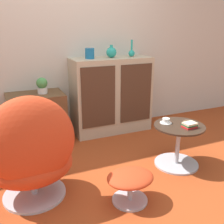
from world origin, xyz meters
name	(u,v)px	position (x,y,z in m)	size (l,w,h in m)	color
ground_plane	(107,185)	(0.00, 0.00, 0.00)	(12.00, 12.00, 0.00)	#9E3D19
wall_back	(62,36)	(0.00, 1.50, 1.30)	(6.40, 0.06, 2.60)	beige
sideboard	(111,95)	(0.58, 1.25, 0.52)	(1.08, 0.44, 1.03)	tan
tv_console	(37,119)	(-0.44, 1.23, 0.32)	(0.68, 0.48, 0.64)	brown
egg_chair	(31,154)	(-0.65, 0.05, 0.44)	(0.71, 0.66, 0.96)	#B7B7BC
ottoman	(130,181)	(0.09, -0.29, 0.20)	(0.40, 0.34, 0.27)	#B7B7BC
coffee_table	(178,144)	(0.84, 0.06, 0.24)	(0.52, 0.52, 0.46)	#B7B7BC
vase_leftmost	(90,53)	(0.28, 1.25, 1.10)	(0.12, 0.12, 0.13)	#196699
vase_inner_left	(111,52)	(0.59, 1.25, 1.10)	(0.14, 0.14, 0.16)	teal
vase_inner_right	(132,52)	(0.89, 1.25, 1.09)	(0.09, 0.09, 0.22)	teal
potted_plant	(42,85)	(-0.35, 1.24, 0.74)	(0.13, 0.13, 0.20)	silver
teacup	(166,121)	(0.74, 0.17, 0.48)	(0.12, 0.12, 0.05)	white
book_stack	(190,125)	(0.89, -0.03, 0.48)	(0.14, 0.12, 0.05)	red
bowl	(188,122)	(0.96, 0.07, 0.47)	(0.11, 0.11, 0.04)	#4C3828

